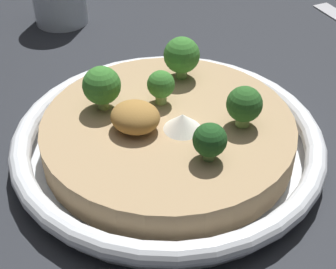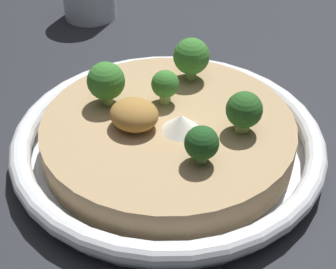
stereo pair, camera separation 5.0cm
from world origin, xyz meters
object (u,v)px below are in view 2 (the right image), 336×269
Objects in this scene: broccoli_front at (165,85)px; broccoli_left at (244,111)px; risotto_bowl at (168,139)px; broccoli_right at (107,81)px; broccoli_front_right at (191,57)px; broccoli_back_left at (202,144)px.

broccoli_front is 0.87× the size of broccoli_left.
risotto_bowl is 0.08m from broccoli_right.
broccoli_front_right reaches higher than risotto_bowl.
broccoli_right is (0.07, -0.00, 0.05)m from risotto_bowl.
broccoli_front is 0.79× the size of broccoli_right.
broccoli_left is (-0.08, 0.06, -0.00)m from broccoli_front_right.
broccoli_right is at bearing 27.36° from broccoli_front.
broccoli_right is at bearing -18.92° from broccoli_back_left.
broccoli_left is at bearing -164.28° from risotto_bowl.
broccoli_left is (-0.09, 0.01, 0.00)m from broccoli_front.
risotto_bowl is 0.05m from broccoli_front.
broccoli_back_left is 0.10m from broccoli_front.
broccoli_back_left is 1.02× the size of broccoli_front.
broccoli_front_right is 1.13× the size of broccoli_left.
broccoli_back_left and broccoli_front have the same top height.
broccoli_right is at bearing 7.21° from broccoli_left.
broccoli_front_right is at bearing -80.38° from risotto_bowl.
broccoli_front_right is 0.10m from broccoli_left.
risotto_bowl is 6.79× the size of broccoli_right.
broccoli_right reaches higher than broccoli_front.
broccoli_right is (0.12, -0.04, 0.01)m from broccoli_back_left.
broccoli_left is at bearing 143.00° from broccoli_front_right.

